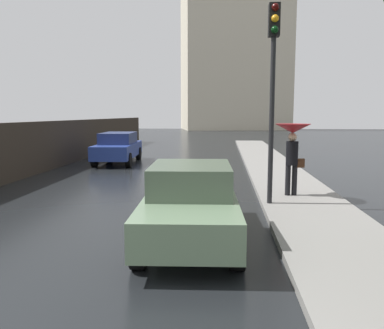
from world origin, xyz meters
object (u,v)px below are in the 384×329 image
(car_blue_near_kerb, at_px, (118,147))
(pedestrian_with_umbrella_far, at_px, (293,139))
(traffic_light, at_px, (273,69))
(car_green_mid_road, at_px, (191,202))

(car_blue_near_kerb, bearing_deg, pedestrian_with_umbrella_far, 128.55)
(pedestrian_with_umbrella_far, xyz_separation_m, traffic_light, (-0.69, -1.04, 1.74))
(car_blue_near_kerb, xyz_separation_m, traffic_light, (6.19, -8.64, 2.64))
(car_blue_near_kerb, distance_m, pedestrian_with_umbrella_far, 10.30)
(car_green_mid_road, height_order, traffic_light, traffic_light)
(car_blue_near_kerb, height_order, car_green_mid_road, car_blue_near_kerb)
(car_green_mid_road, relative_size, traffic_light, 0.89)
(car_blue_near_kerb, height_order, traffic_light, traffic_light)
(car_green_mid_road, bearing_deg, pedestrian_with_umbrella_far, 53.40)
(car_blue_near_kerb, relative_size, car_green_mid_road, 1.04)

